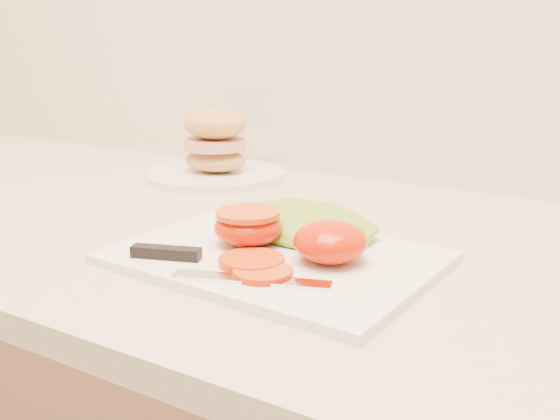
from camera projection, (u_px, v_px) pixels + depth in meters
The scene contains 9 objects.
cutting_board at pixel (275, 258), 0.66m from camera, with size 0.32×0.23×0.01m, color white.
tomato_half_dome at pixel (330, 242), 0.63m from camera, with size 0.08×0.08×0.04m, color red.
tomato_half_cut at pixel (248, 226), 0.68m from camera, with size 0.08×0.08×0.04m.
tomato_slice_0 at pixel (252, 261), 0.63m from camera, with size 0.06×0.06×0.01m, color orange.
tomato_slice_1 at pixel (263, 272), 0.60m from camera, with size 0.06×0.06×0.01m, color orange.
lettuce_leaf_0 at pixel (299, 223), 0.71m from camera, with size 0.16×0.11×0.03m, color #7ABC31.
lettuce_leaf_1 at pixel (332, 230), 0.70m from camera, with size 0.11×0.08×0.02m, color #7ABC31.
knife at pixel (198, 263), 0.62m from camera, with size 0.22×0.07×0.01m.
sandwich_plate at pixel (215, 154), 1.04m from camera, with size 0.23×0.23×0.12m.
Camera 1 is at (-0.32, 1.05, 1.16)m, focal length 40.00 mm.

